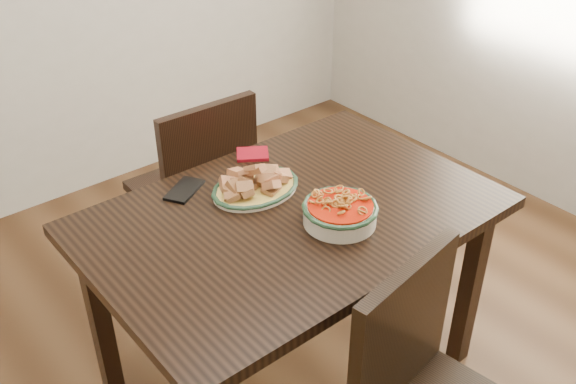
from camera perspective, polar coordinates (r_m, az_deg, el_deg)
floor at (r=2.56m, az=1.50°, el=-15.16°), size 3.50×3.50×0.00m
dining_table at (r=2.09m, az=0.35°, el=-3.71°), size 1.29×0.86×0.75m
chair_far at (r=2.67m, az=-7.92°, el=0.74°), size 0.43×0.43×0.89m
fish_plate at (r=2.11m, az=-2.93°, el=1.11°), size 0.30×0.24×0.11m
noodle_bowl at (r=1.96m, az=4.65°, el=-1.66°), size 0.24×0.24×0.08m
smartphone at (r=2.16m, az=-9.20°, el=0.19°), size 0.17×0.14×0.01m
napkin at (r=2.34m, az=-3.17°, el=3.39°), size 0.15×0.14×0.01m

